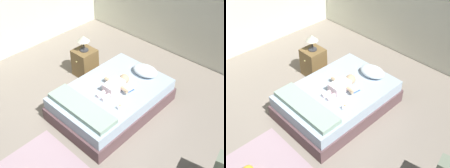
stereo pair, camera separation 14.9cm
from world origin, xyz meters
TOP-DOWN VIEW (x-y plane):
  - ground_plane at (0.00, 0.00)m, footprint 8.00×8.00m
  - bed at (-0.24, 0.74)m, footprint 1.26×1.87m
  - pillow at (-0.10, 1.42)m, footprint 0.45×0.32m
  - baby at (-0.20, 0.80)m, footprint 0.50×0.64m
  - toothbrush at (0.02, 0.92)m, footprint 0.03×0.14m
  - nightstand at (-1.29, 1.11)m, footprint 0.38×0.41m
  - lamp at (-1.29, 1.11)m, footprint 0.23×0.23m
  - blanket at (-0.24, 0.09)m, footprint 1.14×0.34m
  - baby_bottle at (0.15, 0.51)m, footprint 0.08×0.11m

SIDE VIEW (x-z plane):
  - ground_plane at x=0.00m, z-range 0.00..0.00m
  - bed at x=-0.24m, z-range 0.00..0.43m
  - nightstand at x=-1.29m, z-range 0.00..0.54m
  - toothbrush at x=0.02m, z-range 0.43..0.45m
  - baby_bottle at x=0.15m, z-range 0.43..0.50m
  - blanket at x=-0.24m, z-range 0.43..0.51m
  - pillow at x=-0.10m, z-range 0.43..0.57m
  - baby at x=-0.20m, z-range 0.42..0.59m
  - lamp at x=-1.29m, z-range 0.62..0.92m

